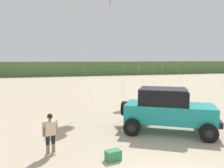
# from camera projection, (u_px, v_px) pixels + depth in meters

# --- Properties ---
(dune_ridge) EXTENTS (90.00, 9.26, 3.16)m
(dune_ridge) POSITION_uv_depth(u_px,v_px,m) (80.00, 68.00, 54.29)
(dune_ridge) COLOR #4C703D
(dune_ridge) RESTS_ON ground_plane
(jeep) EXTENTS (4.98, 4.21, 2.26)m
(jeep) POSITION_uv_depth(u_px,v_px,m) (168.00, 109.00, 11.52)
(jeep) COLOR teal
(jeep) RESTS_ON ground_plane
(person_watching) EXTENTS (0.60, 0.39, 1.67)m
(person_watching) POSITION_uv_depth(u_px,v_px,m) (50.00, 132.00, 8.73)
(person_watching) COLOR #8C664C
(person_watching) RESTS_ON ground_plane
(cooler_box) EXTENTS (0.63, 0.48, 0.38)m
(cooler_box) POSITION_uv_depth(u_px,v_px,m) (113.00, 155.00, 8.37)
(cooler_box) COLOR #2D7F51
(cooler_box) RESTS_ON ground_plane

